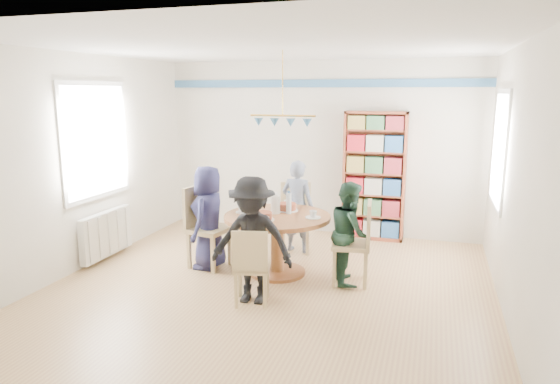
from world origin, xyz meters
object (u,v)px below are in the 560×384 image
at_px(person_left, 209,217).
at_px(person_far, 298,206).
at_px(chair_left, 203,223).
at_px(person_near, 252,241).
at_px(chair_right, 358,239).
at_px(chair_far, 295,214).
at_px(radiator, 107,234).
at_px(chair_near, 251,264).
at_px(person_right, 350,233).
at_px(dining_table, 277,230).
at_px(bookshelf, 374,177).

relative_size(person_left, person_far, 1.01).
xyz_separation_m(chair_left, person_near, (1.00, -0.88, 0.11)).
bearing_deg(chair_right, chair_far, 135.87).
bearing_deg(radiator, chair_right, 2.19).
bearing_deg(person_near, radiator, 160.52).
xyz_separation_m(chair_far, person_far, (0.05, -0.06, 0.12)).
relative_size(chair_near, person_far, 0.65).
height_order(radiator, person_right, person_right).
distance_m(chair_far, person_right, 1.38).
xyz_separation_m(dining_table, person_right, (0.90, -0.00, 0.05)).
distance_m(person_left, person_near, 1.24).
distance_m(chair_left, person_left, 0.13).
height_order(chair_left, person_far, person_far).
bearing_deg(bookshelf, chair_right, -88.16).
relative_size(chair_right, chair_far, 1.02).
distance_m(radiator, chair_right, 3.37).
distance_m(chair_right, person_left, 1.91).
relative_size(chair_far, person_near, 0.70).
bearing_deg(radiator, person_near, -17.25).
bearing_deg(chair_left, chair_near, -43.91).
bearing_deg(chair_near, bookshelf, 72.35).
relative_size(dining_table, chair_left, 1.24).
bearing_deg(person_left, person_far, 135.90).
relative_size(dining_table, person_far, 1.00).
relative_size(radiator, bookshelf, 0.51).
height_order(person_left, person_right, person_left).
bearing_deg(person_near, bookshelf, 69.10).
distance_m(chair_right, chair_near, 1.37).
height_order(person_right, person_near, person_near).
bearing_deg(chair_far, bookshelf, 42.29).
distance_m(radiator, person_near, 2.50).
height_order(chair_far, person_far, person_far).
relative_size(person_near, bookshelf, 0.70).
relative_size(chair_left, person_left, 0.79).
xyz_separation_m(person_far, person_near, (0.00, -1.82, 0.03)).
bearing_deg(dining_table, bookshelf, 63.62).
distance_m(dining_table, chair_far, 1.00).
bearing_deg(dining_table, chair_left, 179.99).
relative_size(radiator, person_near, 0.73).
height_order(chair_left, person_right, person_right).
relative_size(radiator, chair_right, 1.02).
xyz_separation_m(chair_left, person_far, (1.00, 0.94, 0.08)).
height_order(person_right, bookshelf, bookshelf).
distance_m(radiator, person_right, 3.28).
relative_size(chair_left, person_far, 0.80).
bearing_deg(chair_left, person_left, -20.65).
xyz_separation_m(person_near, bookshelf, (0.94, 2.78, 0.27)).
bearing_deg(chair_near, dining_table, 91.40).
relative_size(dining_table, chair_near, 1.54).
xyz_separation_m(chair_left, bookshelf, (1.93, 1.89, 0.38)).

